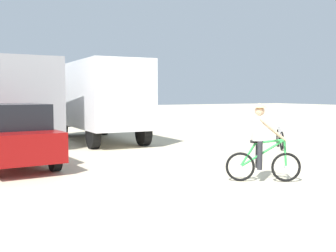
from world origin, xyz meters
TOP-DOWN VIEW (x-y plane):
  - ground_plane at (0.00, 0.00)m, footprint 120.00×120.00m
  - box_truck_grey_hauler at (-2.84, 10.49)m, footprint 2.52×6.80m
  - box_truck_avon_van at (0.58, 9.69)m, footprint 2.66×6.85m
  - sedan_parked at (-3.77, 4.90)m, footprint 1.96×4.28m
  - cyclist_orange_shirt at (0.88, 0.02)m, footprint 1.48×1.00m
  - bicycle_spare at (5.56, 4.12)m, footprint 1.10×1.41m

SIDE VIEW (x-z plane):
  - ground_plane at x=0.00m, z-range 0.00..0.00m
  - bicycle_spare at x=5.56m, z-range -0.09..0.88m
  - cyclist_orange_shirt at x=0.88m, z-range -0.06..1.76m
  - sedan_parked at x=-3.77m, z-range 0.00..1.76m
  - box_truck_grey_hauler at x=-2.84m, z-range 0.20..3.55m
  - box_truck_avon_van at x=0.58m, z-range 0.20..3.55m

